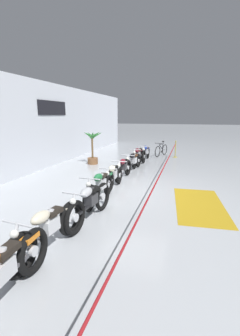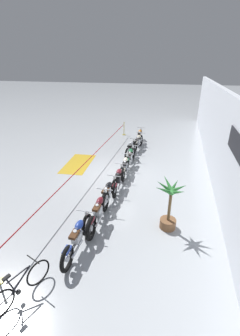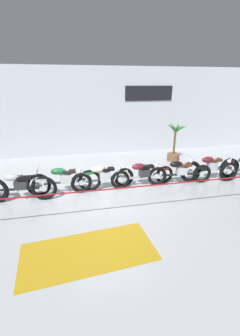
{
  "view_description": "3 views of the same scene",
  "coord_description": "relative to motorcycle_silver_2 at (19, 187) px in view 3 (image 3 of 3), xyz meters",
  "views": [
    {
      "loc": [
        -7.47,
        -1.78,
        2.62
      ],
      "look_at": [
        1.05,
        0.81,
        0.51
      ],
      "focal_mm": 24.0,
      "sensor_mm": 36.0,
      "label": 1
    },
    {
      "loc": [
        10.17,
        3.12,
        5.25
      ],
      "look_at": [
        0.74,
        0.68,
        0.74
      ],
      "focal_mm": 24.0,
      "sensor_mm": 36.0,
      "label": 2
    },
    {
      "loc": [
        -0.91,
        -6.21,
        3.46
      ],
      "look_at": [
        0.51,
        0.59,
        0.81
      ],
      "focal_mm": 24.0,
      "sensor_mm": 36.0,
      "label": 3
    }
  ],
  "objects": [
    {
      "name": "ground_plane",
      "position": [
        2.66,
        -0.47,
        -0.49
      ],
      "size": [
        120.0,
        120.0,
        0.0
      ],
      "primitive_type": "plane",
      "color": "#B2B7BC"
    },
    {
      "name": "stanchion_far_left",
      "position": [
        1.03,
        -1.51,
        0.28
      ],
      "size": [
        13.99,
        0.28,
        1.05
      ],
      "color": "gold",
      "rests_on": "ground"
    },
    {
      "name": "floor_banner",
      "position": [
        1.88,
        -2.7,
        -0.49
      ],
      "size": [
        3.0,
        1.65,
        0.01
      ],
      "primitive_type": "cube",
      "rotation": [
        0.0,
        0.0,
        0.09
      ],
      "color": "#B78E19",
      "rests_on": "ground"
    },
    {
      "name": "motorcycle_green_3",
      "position": [
        1.33,
        0.26,
        -0.01
      ],
      "size": [
        2.41,
        0.62,
        0.96
      ],
      "color": "black",
      "rests_on": "ground"
    },
    {
      "name": "motorcycle_cream_4",
      "position": [
        2.6,
        0.28,
        -0.03
      ],
      "size": [
        2.2,
        0.62,
        0.93
      ],
      "color": "black",
      "rests_on": "ground"
    },
    {
      "name": "back_wall",
      "position": [
        2.66,
        4.66,
        1.61
      ],
      "size": [
        28.0,
        0.29,
        4.2
      ],
      "color": "silver",
      "rests_on": "ground"
    },
    {
      "name": "motorcycle_silver_2",
      "position": [
        0.0,
        0.0,
        0.0
      ],
      "size": [
        2.22,
        0.62,
        0.97
      ],
      "color": "black",
      "rests_on": "ground"
    },
    {
      "name": "motorcycle_maroon_5",
      "position": [
        4.01,
        0.28,
        -0.04
      ],
      "size": [
        2.33,
        0.62,
        0.91
      ],
      "color": "black",
      "rests_on": "ground"
    },
    {
      "name": "motorcycle_black_6",
      "position": [
        5.37,
        0.19,
        -0.03
      ],
      "size": [
        2.38,
        0.62,
        0.92
      ],
      "color": "black",
      "rests_on": "ground"
    },
    {
      "name": "potted_palm_left_of_row",
      "position": [
        6.27,
        2.68,
        0.38
      ],
      "size": [
        1.08,
        1.02,
        1.86
      ],
      "color": "brown",
      "rests_on": "ground"
    },
    {
      "name": "motorcycle_maroon_7",
      "position": [
        6.64,
        0.26,
        -0.01
      ],
      "size": [
        2.45,
        0.62,
        0.99
      ],
      "color": "black",
      "rests_on": "ground"
    }
  ]
}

